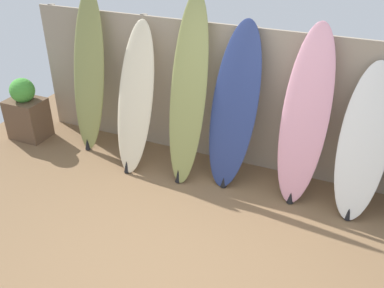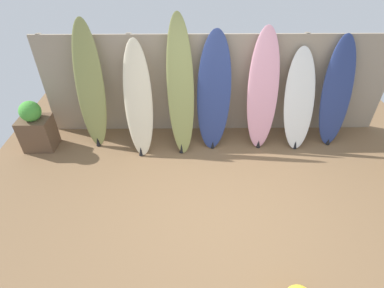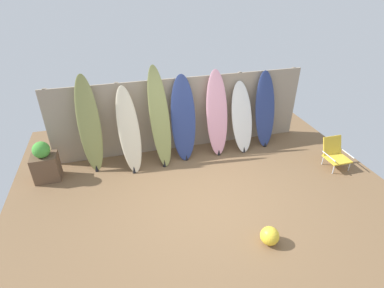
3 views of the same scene
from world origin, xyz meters
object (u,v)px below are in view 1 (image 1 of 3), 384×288
at_px(surfboard_olive_2, 188,93).
at_px(surfboard_navy_3, 234,108).
at_px(surfboard_cream_1, 135,99).
at_px(surfboard_pink_4, 305,118).
at_px(planter_box, 27,112).
at_px(surfboard_olive_0, 89,74).
at_px(surfboard_white_5, 364,144).

relative_size(surfboard_olive_2, surfboard_navy_3, 1.13).
bearing_deg(surfboard_navy_3, surfboard_cream_1, -174.23).
distance_m(surfboard_cream_1, surfboard_navy_3, 1.25).
relative_size(surfboard_navy_3, surfboard_pink_4, 0.97).
bearing_deg(surfboard_pink_4, surfboard_cream_1, -176.52).
relative_size(surfboard_pink_4, planter_box, 2.19).
height_order(surfboard_olive_0, surfboard_white_5, surfboard_olive_0).
height_order(surfboard_cream_1, surfboard_white_5, surfboard_cream_1).
height_order(surfboard_cream_1, surfboard_pink_4, surfboard_pink_4).
xyz_separation_m(surfboard_olive_0, surfboard_pink_4, (2.86, -0.05, -0.06)).
distance_m(surfboard_olive_2, surfboard_pink_4, 1.37).
height_order(surfboard_pink_4, surfboard_white_5, surfboard_pink_4).
bearing_deg(surfboard_white_5, planter_box, -177.69).
height_order(surfboard_navy_3, surfboard_pink_4, surfboard_pink_4).
distance_m(surfboard_navy_3, surfboard_white_5, 1.46).
bearing_deg(surfboard_navy_3, surfboard_olive_0, 178.50).
height_order(surfboard_white_5, planter_box, surfboard_white_5).
bearing_deg(surfboard_navy_3, planter_box, -176.44).
bearing_deg(surfboard_navy_3, surfboard_olive_2, -172.75).
relative_size(surfboard_olive_0, surfboard_olive_2, 0.96).
height_order(surfboard_olive_2, surfboard_navy_3, surfboard_olive_2).
bearing_deg(surfboard_olive_0, surfboard_olive_2, -4.72).
bearing_deg(surfboard_white_5, surfboard_olive_2, -178.22).
distance_m(surfboard_cream_1, surfboard_white_5, 2.70).
height_order(surfboard_olive_0, planter_box, surfboard_olive_0).
relative_size(surfboard_olive_0, planter_box, 2.33).
bearing_deg(surfboard_olive_0, surfboard_cream_1, -12.60).
distance_m(surfboard_olive_0, surfboard_navy_3, 2.05).
distance_m(surfboard_cream_1, planter_box, 1.86).
bearing_deg(surfboard_pink_4, surfboard_navy_3, 179.95).
bearing_deg(surfboard_olive_2, surfboard_olive_0, 175.28).
distance_m(surfboard_navy_3, surfboard_pink_4, 0.81).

